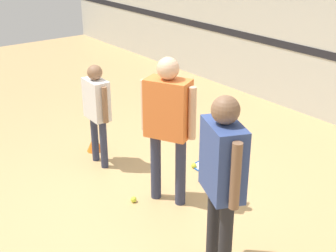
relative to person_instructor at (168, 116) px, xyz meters
The scene contains 8 objects.
ground_plane 1.02m from the person_instructor, 141.89° to the right, with size 16.00×16.00×0.00m, color tan.
person_instructor is the anchor object (origin of this frame).
person_student_left 1.23m from the person_instructor, behind, with size 0.49×0.21×1.29m.
person_student_right 1.20m from the person_instructor, 16.21° to the right, with size 0.57×0.41×1.62m.
racket_spare_on_floor 1.33m from the person_instructor, 110.34° to the left, with size 0.47×0.54×0.03m.
tennis_ball_near_instructor 1.04m from the person_instructor, 120.62° to the right, with size 0.07×0.07×0.07m, color #CCE038.
tennis_ball_by_spare_racket 1.26m from the person_instructor, 118.85° to the left, with size 0.07×0.07×0.07m, color #CCE038.
training_cone 1.81m from the person_instructor, behind, with size 0.21×0.21×0.23m.
Camera 1 is at (3.67, -2.56, 2.79)m, focal length 50.00 mm.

